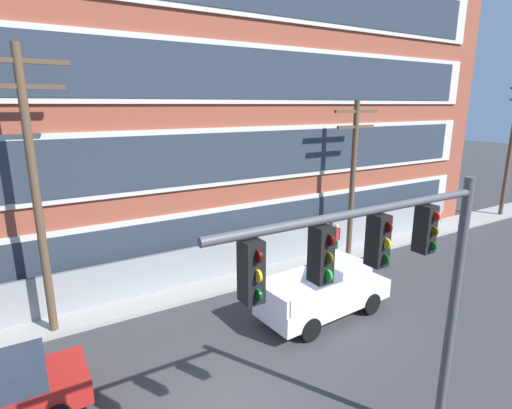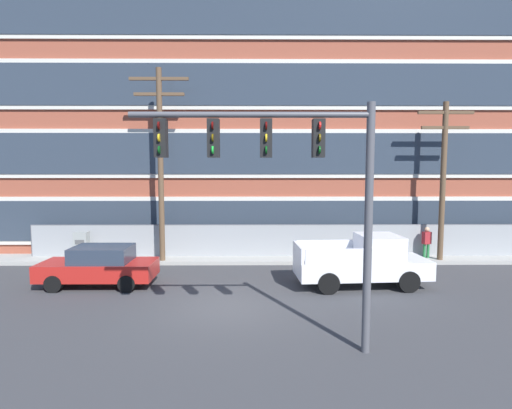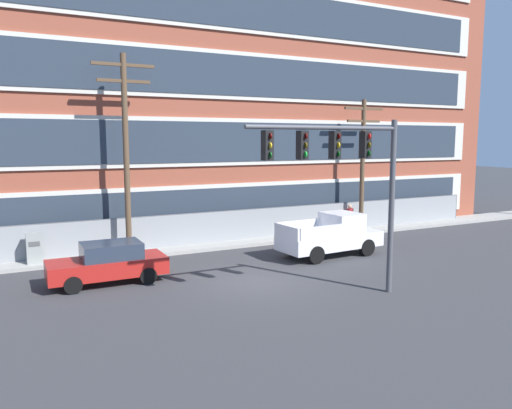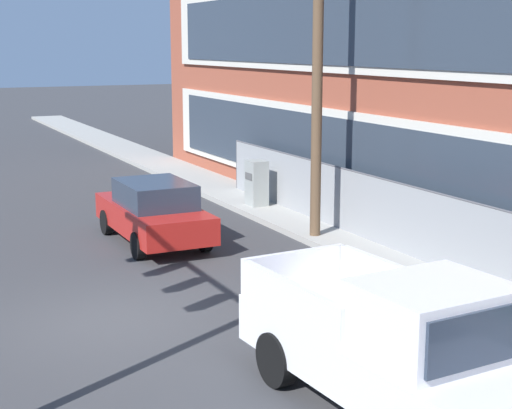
% 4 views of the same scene
% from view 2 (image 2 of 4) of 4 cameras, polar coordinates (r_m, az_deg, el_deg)
% --- Properties ---
extents(ground_plane, '(160.00, 160.00, 0.00)m').
position_cam_2_polar(ground_plane, '(13.62, -4.13, -14.34)').
color(ground_plane, '#38383A').
extents(sidewalk_building_side, '(80.00, 1.94, 0.16)m').
position_cam_2_polar(sidewalk_building_side, '(19.98, -2.90, -7.78)').
color(sidewalk_building_side, '#9E9B93').
rests_on(sidewalk_building_side, ground).
extents(brick_mill_building, '(39.80, 10.05, 17.53)m').
position_cam_2_polar(brick_mill_building, '(25.53, 1.12, 14.67)').
color(brick_mill_building, brown).
rests_on(brick_mill_building, ground).
extents(chain_link_fence, '(29.00, 0.06, 1.76)m').
position_cam_2_polar(chain_link_fence, '(20.43, 9.10, -5.21)').
color(chain_link_fence, gray).
rests_on(chain_link_fence, ground).
extents(traffic_signal_mast, '(5.81, 0.43, 6.10)m').
position_cam_2_polar(traffic_signal_mast, '(9.56, 4.50, 5.30)').
color(traffic_signal_mast, '#4C4C51').
rests_on(traffic_signal_mast, ground).
extents(pickup_truck_white, '(5.16, 2.27, 1.99)m').
position_cam_2_polar(pickup_truck_white, '(16.12, 15.15, -7.95)').
color(pickup_truck_white, silver).
rests_on(pickup_truck_white, ground).
extents(sedan_red, '(4.34, 1.84, 1.56)m').
position_cam_2_polar(sedan_red, '(16.75, -21.46, -8.14)').
color(sedan_red, '#AD1E19').
rests_on(sedan_red, ground).
extents(utility_pole_near_corner, '(2.74, 0.26, 9.18)m').
position_cam_2_polar(utility_pole_near_corner, '(19.37, -13.49, 6.68)').
color(utility_pole_near_corner, brown).
rests_on(utility_pole_near_corner, ground).
extents(utility_pole_midblock, '(2.63, 0.26, 7.67)m').
position_cam_2_polar(utility_pole_midblock, '(20.97, 25.18, 3.99)').
color(utility_pole_midblock, brown).
rests_on(utility_pole_midblock, ground).
extents(electrical_cabinet, '(0.62, 0.53, 1.50)m').
position_cam_2_polar(electrical_cabinet, '(21.24, -23.60, -5.59)').
color(electrical_cabinet, '#939993').
rests_on(electrical_cabinet, ground).
extents(pedestrian_near_cabinet, '(0.46, 0.36, 1.69)m').
position_cam_2_polar(pedestrian_near_cabinet, '(21.45, 23.18, -4.86)').
color(pedestrian_near_cabinet, '#236B38').
rests_on(pedestrian_near_cabinet, ground).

